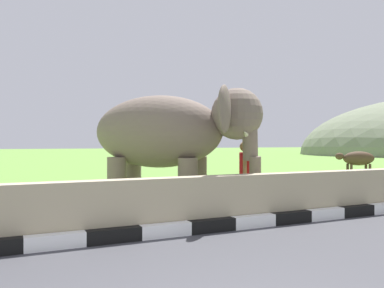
{
  "coord_description": "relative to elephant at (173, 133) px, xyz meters",
  "views": [
    {
      "loc": [
        -1.48,
        -2.24,
        1.63
      ],
      "look_at": [
        2.37,
        5.94,
        1.6
      ],
      "focal_mm": 37.03,
      "sensor_mm": 36.0,
      "label": 1
    }
  ],
  "objects": [
    {
      "name": "striped_curb",
      "position": [
        -2.4,
        -2.21,
        -1.73
      ],
      "size": [
        16.2,
        0.2,
        0.24
      ],
      "color": "white",
      "rests_on": "ground_plane"
    },
    {
      "name": "barrier_parapet",
      "position": [
        -0.05,
        -1.91,
        -1.35
      ],
      "size": [
        28.0,
        0.36,
        1.0
      ],
      "primitive_type": "cube",
      "color": "tan",
      "rests_on": "ground_plane"
    },
    {
      "name": "elephant",
      "position": [
        0.0,
        0.0,
        0.0
      ],
      "size": [
        3.9,
        3.74,
        2.85
      ],
      "color": "#736257",
      "rests_on": "ground_plane"
    },
    {
      "name": "person_handler",
      "position": [
        1.56,
        -0.63,
        -0.93
      ],
      "size": [
        0.42,
        0.6,
        1.66
      ],
      "color": "navy",
      "rests_on": "ground_plane"
    },
    {
      "name": "cow_near",
      "position": [
        11.34,
        4.86,
        -0.98
      ],
      "size": [
        1.91,
        1.08,
        1.23
      ],
      "color": "#473323",
      "rests_on": "ground_plane"
    }
  ]
}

